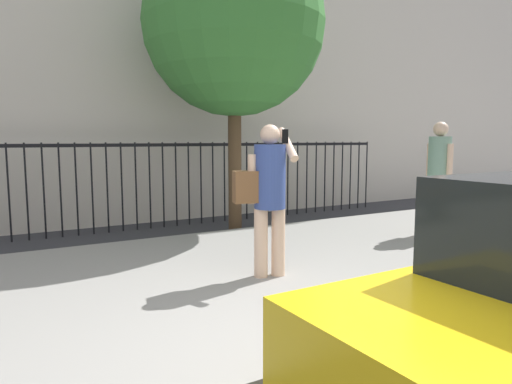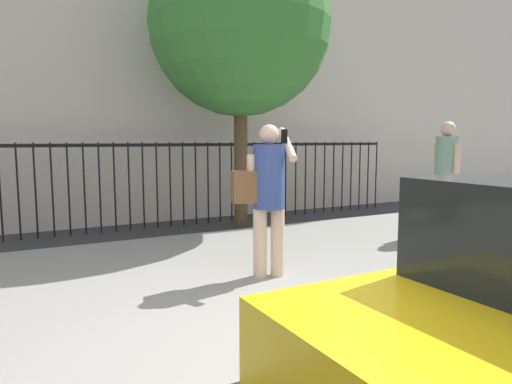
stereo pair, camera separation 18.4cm
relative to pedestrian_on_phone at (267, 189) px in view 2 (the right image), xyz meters
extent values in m
plane|color=#333338|center=(-0.72, -1.84, -1.11)|extent=(60.00, 60.00, 0.00)
cube|color=gray|center=(-0.72, 0.36, -1.04)|extent=(28.00, 4.40, 0.15)
cube|color=black|center=(-0.72, 4.06, 0.44)|extent=(12.00, 0.04, 0.06)
cylinder|color=black|center=(-2.63, 4.06, -0.31)|extent=(0.03, 0.03, 1.60)
cylinder|color=black|center=(-2.37, 4.06, -0.31)|extent=(0.03, 0.03, 1.60)
cylinder|color=black|center=(-2.12, 4.06, -0.31)|extent=(0.03, 0.03, 1.60)
cylinder|color=black|center=(-1.86, 4.06, -0.31)|extent=(0.03, 0.03, 1.60)
cylinder|color=black|center=(-1.61, 4.06, -0.31)|extent=(0.03, 0.03, 1.60)
cylinder|color=black|center=(-1.35, 4.06, -0.31)|extent=(0.03, 0.03, 1.60)
cylinder|color=black|center=(-1.10, 4.06, -0.31)|extent=(0.03, 0.03, 1.60)
cylinder|color=black|center=(-0.84, 4.06, -0.31)|extent=(0.03, 0.03, 1.60)
cylinder|color=black|center=(-0.59, 4.06, -0.31)|extent=(0.03, 0.03, 1.60)
cylinder|color=black|center=(-0.33, 4.06, -0.31)|extent=(0.03, 0.03, 1.60)
cylinder|color=black|center=(-0.08, 4.06, -0.31)|extent=(0.03, 0.03, 1.60)
cylinder|color=black|center=(0.18, 4.06, -0.31)|extent=(0.03, 0.03, 1.60)
cylinder|color=black|center=(0.43, 4.06, -0.31)|extent=(0.03, 0.03, 1.60)
cylinder|color=black|center=(0.69, 4.06, -0.31)|extent=(0.03, 0.03, 1.60)
cylinder|color=black|center=(0.94, 4.06, -0.31)|extent=(0.03, 0.03, 1.60)
cylinder|color=black|center=(1.20, 4.06, -0.31)|extent=(0.03, 0.03, 1.60)
cylinder|color=black|center=(1.45, 4.06, -0.31)|extent=(0.03, 0.03, 1.60)
cylinder|color=black|center=(1.71, 4.06, -0.31)|extent=(0.03, 0.03, 1.60)
cylinder|color=black|center=(1.97, 4.06, -0.31)|extent=(0.03, 0.03, 1.60)
cylinder|color=black|center=(2.22, 4.06, -0.31)|extent=(0.03, 0.03, 1.60)
cylinder|color=black|center=(2.48, 4.06, -0.31)|extent=(0.03, 0.03, 1.60)
cylinder|color=black|center=(2.73, 4.06, -0.31)|extent=(0.03, 0.03, 1.60)
cylinder|color=black|center=(2.99, 4.06, -0.31)|extent=(0.03, 0.03, 1.60)
cylinder|color=black|center=(3.24, 4.06, -0.31)|extent=(0.03, 0.03, 1.60)
cylinder|color=black|center=(3.50, 4.06, -0.31)|extent=(0.03, 0.03, 1.60)
cylinder|color=black|center=(3.75, 4.06, -0.31)|extent=(0.03, 0.03, 1.60)
cylinder|color=black|center=(4.01, 4.06, -0.31)|extent=(0.03, 0.03, 1.60)
cylinder|color=black|center=(4.26, 4.06, -0.31)|extent=(0.03, 0.03, 1.60)
cylinder|color=black|center=(4.52, 4.06, -0.31)|extent=(0.03, 0.03, 1.60)
cylinder|color=black|center=(4.77, 4.06, -0.31)|extent=(0.03, 0.03, 1.60)
cylinder|color=black|center=(5.03, 4.06, -0.31)|extent=(0.03, 0.03, 1.60)
cylinder|color=black|center=(5.28, 4.06, -0.31)|extent=(0.03, 0.03, 1.60)
cylinder|color=beige|center=(0.12, -0.03, -0.58)|extent=(0.15, 0.15, 0.76)
cylinder|color=beige|center=(-0.07, 0.02, -0.58)|extent=(0.15, 0.15, 0.76)
cylinder|color=#33478C|center=(0.03, -0.01, 0.14)|extent=(0.41, 0.41, 0.69)
sphere|color=beige|center=(0.03, -0.01, 0.59)|extent=(0.21, 0.21, 0.21)
cylinder|color=beige|center=(0.22, -0.05, 0.48)|extent=(0.20, 0.49, 0.38)
cylinder|color=beige|center=(-0.17, 0.04, 0.12)|extent=(0.09, 0.09, 0.53)
cube|color=black|center=(0.16, -0.10, 0.57)|extent=(0.07, 0.03, 0.15)
cube|color=brown|center=(-0.23, 0.05, 0.03)|extent=(0.31, 0.22, 0.34)
cylinder|color=beige|center=(3.52, 0.68, -0.56)|extent=(0.15, 0.15, 0.81)
cylinder|color=beige|center=(3.50, 0.48, -0.56)|extent=(0.15, 0.15, 0.81)
cylinder|color=gray|center=(3.51, 0.58, 0.21)|extent=(0.36, 0.36, 0.74)
sphere|color=beige|center=(3.51, 0.58, 0.70)|extent=(0.23, 0.23, 0.23)
cylinder|color=beige|center=(3.52, 0.78, 0.19)|extent=(0.09, 0.09, 0.56)
cylinder|color=beige|center=(3.50, 0.38, 0.19)|extent=(0.09, 0.09, 0.56)
cylinder|color=#4C3823|center=(1.16, 3.02, 0.26)|extent=(0.24, 0.24, 2.75)
sphere|color=#387A33|center=(1.16, 3.02, 2.50)|extent=(3.13, 3.13, 3.13)
camera|label=1|loc=(-2.54, -4.17, 0.53)|focal=31.92mm
camera|label=2|loc=(-2.37, -4.26, 0.53)|focal=31.92mm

